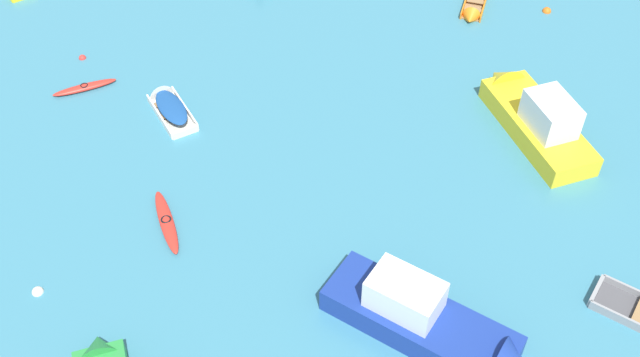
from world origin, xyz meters
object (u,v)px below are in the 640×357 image
Objects in this scene: motor_launch_yellow_near_right at (532,114)px; kayak_red_back_row_left at (85,87)px; rowboat_white_foreground_center at (167,103)px; mooring_buoy_between_boats_left at (83,58)px; mooring_buoy_central at (38,292)px; rowboat_orange_outer_left at (472,13)px; motor_launch_deep_blue_distant_center at (434,326)px; kayak_red_cluster_outer at (167,222)px; mooring_buoy_near_foreground at (547,12)px.

kayak_red_back_row_left is (-18.99, 5.17, -0.60)m from motor_launch_yellow_near_right.
mooring_buoy_between_boats_left is at bearing 133.78° from rowboat_white_foreground_center.
kayak_red_back_row_left is 2.44m from mooring_buoy_between_boats_left.
mooring_buoy_central is 13.53m from mooring_buoy_between_boats_left.
rowboat_orange_outer_left is 0.46× the size of motor_launch_yellow_near_right.
mooring_buoy_central reaches higher than mooring_buoy_between_boats_left.
motor_launch_deep_blue_distant_center is at bearing -124.57° from motor_launch_yellow_near_right.
rowboat_orange_outer_left reaches higher than mooring_buoy_central.
kayak_red_cluster_outer reaches higher than mooring_buoy_near_foreground.
mooring_buoy_between_boats_left is at bearing 126.40° from motor_launch_deep_blue_distant_center.
motor_launch_deep_blue_distant_center is at bearing -35.52° from kayak_red_cluster_outer.
mooring_buoy_near_foreground is 1.31× the size of mooring_buoy_between_boats_left.
kayak_red_cluster_outer is at bearing -141.80° from rowboat_orange_outer_left.
motor_launch_deep_blue_distant_center is 2.36× the size of kayak_red_back_row_left.
mooring_buoy_central is (-19.72, -5.94, -0.73)m from motor_launch_yellow_near_right.
motor_launch_yellow_near_right is at bearing -114.49° from mooring_buoy_near_foreground.
motor_launch_yellow_near_right is at bearing 55.43° from motor_launch_deep_blue_distant_center.
rowboat_white_foreground_center is 16.07m from rowboat_orange_outer_left.
mooring_buoy_central is at bearing -150.37° from kayak_red_cluster_outer.
mooring_buoy_near_foreground is (10.43, 17.98, -0.71)m from motor_launch_deep_blue_distant_center.
kayak_red_cluster_outer is 1.03× the size of rowboat_orange_outer_left.
rowboat_white_foreground_center is 7.93× the size of mooring_buoy_near_foreground.
mooring_buoy_between_boats_left is (-4.01, 4.19, -0.27)m from rowboat_white_foreground_center.
kayak_red_cluster_outer reaches higher than kayak_red_back_row_left.
mooring_buoy_near_foreground reaches higher than mooring_buoy_central.
kayak_red_back_row_left reaches higher than mooring_buoy_near_foreground.
motor_launch_yellow_near_right is 2.47× the size of kayak_red_back_row_left.
kayak_red_cluster_outer is 0.93× the size of rowboat_white_foreground_center.
kayak_red_cluster_outer is 9.68× the size of mooring_buoy_between_boats_left.
motor_launch_yellow_near_right is 19.69m from kayak_red_back_row_left.
mooring_buoy_central is 27.54m from mooring_buoy_near_foreground.
mooring_buoy_central is at bearing -115.40° from rowboat_white_foreground_center.
rowboat_orange_outer_left is at bearing 18.74° from rowboat_white_foreground_center.
rowboat_white_foreground_center is 4.10m from kayak_red_back_row_left.
motor_launch_deep_blue_distant_center is at bearing -15.67° from mooring_buoy_central.
kayak_red_cluster_outer is at bearing 144.48° from motor_launch_deep_blue_distant_center.
rowboat_white_foreground_center is 5.81m from mooring_buoy_between_boats_left.
kayak_red_cluster_outer is 0.47× the size of motor_launch_yellow_near_right.
motor_launch_yellow_near_right reaches higher than kayak_red_back_row_left.
mooring_buoy_between_boats_left is (0.42, 13.53, 0.00)m from mooring_buoy_central.
mooring_buoy_near_foreground is (3.88, -0.20, -0.15)m from rowboat_orange_outer_left.
mooring_buoy_central is (-4.43, -2.52, -0.15)m from kayak_red_cluster_outer.
kayak_red_cluster_outer reaches higher than mooring_buoy_central.
kayak_red_cluster_outer is at bearing -148.33° from mooring_buoy_near_foreground.
mooring_buoy_near_foreground is at bearing 14.58° from rowboat_white_foreground_center.
rowboat_orange_outer_left is at bearing 90.48° from motor_launch_yellow_near_right.
kayak_red_cluster_outer is 19.38m from rowboat_orange_outer_left.
motor_launch_deep_blue_distant_center is 20.80m from mooring_buoy_near_foreground.
rowboat_white_foreground_center is 8.81× the size of mooring_buoy_central.
mooring_buoy_between_boats_left is (-12.68, 17.20, -0.71)m from motor_launch_deep_blue_distant_center.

